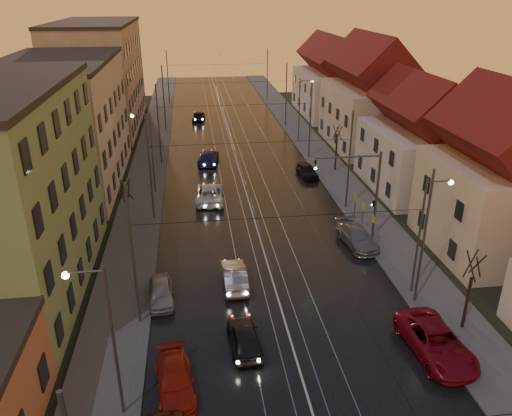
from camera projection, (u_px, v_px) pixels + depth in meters
name	position (u px, v px, depth m)	size (l,w,h in m)	color
road	(236.00, 158.00, 58.99)	(16.00, 120.00, 0.04)	black
sidewalk_left	(150.00, 161.00, 57.78)	(4.00, 120.00, 0.15)	#4C4C4C
sidewalk_right	(318.00, 154.00, 60.15)	(4.00, 120.00, 0.15)	#4C4C4C
tram_rail_0	(217.00, 158.00, 58.71)	(0.06, 120.00, 0.03)	gray
tram_rail_1	(229.00, 158.00, 58.88)	(0.06, 120.00, 0.03)	gray
tram_rail_2	(242.00, 157.00, 59.07)	(0.06, 120.00, 0.03)	gray
tram_rail_3	(254.00, 157.00, 59.24)	(0.06, 120.00, 0.03)	gray
apartment_left_2	(63.00, 126.00, 49.06)	(10.00, 20.00, 12.00)	tan
apartment_left_3	(100.00, 77.00, 70.45)	(10.00, 24.00, 14.00)	#8F7C5C
house_right_1	(500.00, 183.00, 36.13)	(8.67, 10.20, 10.80)	beige
house_right_2	(421.00, 143.00, 48.25)	(9.18, 12.24, 9.20)	silver
house_right_3	(370.00, 100.00, 61.40)	(9.18, 14.28, 11.50)	beige
house_right_4	(331.00, 82.00, 78.05)	(9.18, 16.32, 10.00)	silver
catenary_pole_l_1	(133.00, 257.00, 28.02)	(0.16, 0.16, 9.00)	#595B60
catenary_pole_r_1	(424.00, 239.00, 30.06)	(0.16, 0.16, 9.00)	#595B60
catenary_pole_l_2	(150.00, 170.00, 41.64)	(0.16, 0.16, 9.00)	#595B60
catenary_pole_r_2	(349.00, 161.00, 43.68)	(0.16, 0.16, 9.00)	#595B60
catenary_pole_l_3	(159.00, 125.00, 55.26)	(0.16, 0.16, 9.00)	#595B60
catenary_pole_r_3	(310.00, 120.00, 57.30)	(0.16, 0.16, 9.00)	#595B60
catenary_pole_l_4	(164.00, 98.00, 68.88)	(0.16, 0.16, 9.00)	#595B60
catenary_pole_r_4	(286.00, 95.00, 70.92)	(0.16, 0.16, 9.00)	#595B60
catenary_pole_l_5	(168.00, 77.00, 85.22)	(0.16, 0.16, 9.00)	#595B60
catenary_pole_r_5	(267.00, 75.00, 87.26)	(0.16, 0.16, 9.00)	#595B60
street_lamp_0	(105.00, 330.00, 21.46)	(1.75, 0.32, 8.00)	#595B60
street_lamp_1	(425.00, 226.00, 30.88)	(1.75, 0.32, 8.00)	#595B60
street_lamp_2	(148.00, 145.00, 46.87)	(1.75, 0.32, 8.00)	#595B60
street_lamp_3	(302.00, 104.00, 63.56)	(1.75, 0.32, 8.00)	#595B60
traffic_light_mast	(365.00, 185.00, 38.12)	(5.30, 0.32, 7.20)	#595B60
bare_tree_0	(128.00, 212.00, 38.63)	(1.09, 1.09, 5.11)	black
bare_tree_1	(469.00, 293.00, 28.34)	(1.09, 1.09, 5.11)	black
bare_tree_2	(336.00, 149.00, 53.78)	(1.09, 1.09, 5.11)	black
driving_car_0	(244.00, 337.00, 27.54)	(1.61, 4.00, 1.36)	black
driving_car_1	(234.00, 276.00, 33.37)	(1.52, 4.37, 1.44)	gray
driving_car_2	(210.00, 193.00, 46.75)	(2.56, 5.55, 1.54)	silver
driving_car_3	(208.00, 157.00, 56.99)	(2.16, 5.31, 1.54)	navy
driving_car_4	(198.00, 116.00, 75.61)	(1.75, 4.34, 1.48)	black
parked_left_2	(175.00, 380.00, 24.59)	(1.80, 4.42, 1.28)	#AC2011
parked_left_3	(161.00, 292.00, 31.72)	(1.55, 3.86, 1.32)	#A4A5AA
parked_right_0	(436.00, 342.00, 27.05)	(2.62, 5.69, 1.58)	maroon
parked_right_1	(357.00, 237.00, 38.69)	(2.00, 4.92, 1.43)	gray
parked_right_2	(307.00, 171.00, 52.88)	(1.61, 4.00, 1.36)	black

